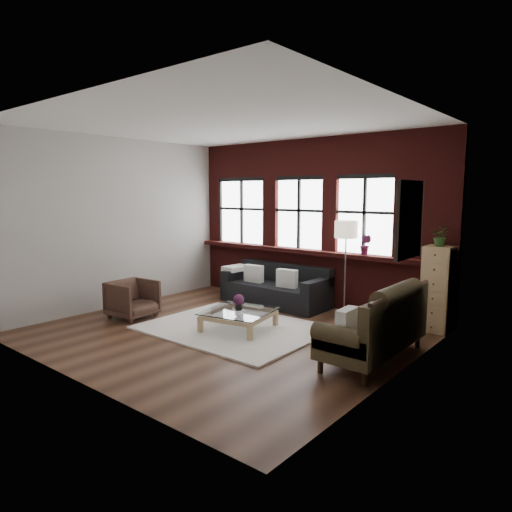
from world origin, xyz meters
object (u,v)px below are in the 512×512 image
Objects in this scene: dark_sofa at (275,285)px; coffee_table at (239,321)px; drawer_chest at (438,289)px; armchair at (133,299)px; vase at (239,306)px; vintage_settee at (374,322)px; floor_lamp at (345,264)px.

dark_sofa reaches higher than coffee_table.
armchair is at bearing -149.53° from drawer_chest.
vase is (-0.00, 0.00, 0.24)m from coffee_table.
floor_lamp reaches higher than vintage_settee.
coffee_table is 7.06× the size of vase.
coffee_table is at bearing 0.00° from vase.
floor_lamp is at bearing 66.06° from coffee_table.
coffee_table is 0.24m from vase.
armchair is at bearing -137.83° from floor_lamp.
dark_sofa is at bearing -34.47° from armchair.
armchair is 2.03m from vase.
floor_lamp is (0.84, 1.89, 0.52)m from vase.
dark_sofa is 1.83m from coffee_table.
vintage_settee is 1.04× the size of floor_lamp.
dark_sofa is at bearing 108.66° from vase.
coffee_table is at bearing -71.34° from dark_sofa.
armchair is (-4.13, -0.78, -0.18)m from vintage_settee.
floor_lamp is at bearing 128.14° from vintage_settee.
vase is at bearing -71.34° from dark_sofa.
drawer_chest is (0.23, 1.79, 0.17)m from vintage_settee.
vintage_settee reaches higher than vase.
floor_lamp is at bearing 6.78° from dark_sofa.
drawer_chest is (4.36, 2.57, 0.35)m from armchair.
vase is at bearing 180.00° from coffee_table.
vintage_settee is 2.21m from vase.
armchair is 5.07m from drawer_chest.
vintage_settee is 1.81m from drawer_chest.
drawer_chest reaches higher than armchair.
floor_lamp is (1.42, 0.17, 0.53)m from dark_sofa.
dark_sofa is at bearing -175.71° from drawer_chest.
drawer_chest is at bearing -64.07° from armchair.
vintage_settee reaches higher than dark_sofa.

